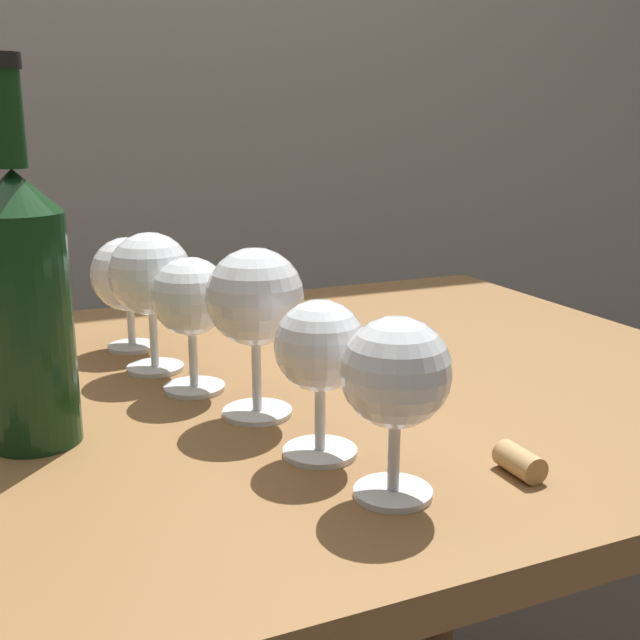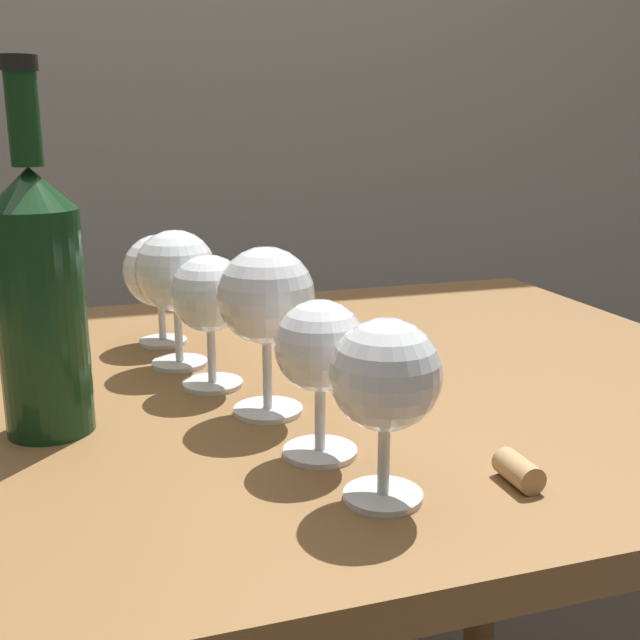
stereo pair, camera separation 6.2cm
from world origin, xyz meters
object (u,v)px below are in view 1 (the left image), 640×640
object	(u,v)px
wine_glass_cabernet	(255,302)
wine_glass_merlot	(151,276)
wine_glass_rose	(128,276)
cork	(520,462)
wine_glass_white	(320,350)
wine_glass_amber	(191,301)
wine_bottle	(24,303)
wine_glass_chardonnay	(396,375)

from	to	relation	value
wine_glass_cabernet	wine_glass_merlot	bearing A→B (deg)	108.61
wine_glass_cabernet	wine_glass_rose	distance (m)	0.28
wine_glass_merlot	cork	world-z (taller)	wine_glass_merlot
wine_glass_white	wine_glass_amber	xyz separation A→B (m)	(-0.05, 0.20, 0.00)
wine_glass_white	wine_glass_merlot	world-z (taller)	wine_glass_merlot
wine_glass_merlot	wine_bottle	world-z (taller)	wine_bottle
wine_bottle	cork	world-z (taller)	wine_bottle
wine_bottle	wine_glass_rose	bearing A→B (deg)	62.79
wine_glass_cabernet	wine_glass_merlot	xyz separation A→B (m)	(-0.06, 0.17, -0.00)
wine_glass_amber	cork	bearing A→B (deg)	-58.44
wine_glass_chardonnay	wine_glass_merlot	bearing A→B (deg)	104.57
wine_glass_cabernet	wine_glass_rose	bearing A→B (deg)	103.84
wine_glass_white	cork	bearing A→B (deg)	-37.73
wine_glass_chardonnay	wine_glass_white	distance (m)	0.09
wine_glass_chardonnay	wine_glass_white	xyz separation A→B (m)	(-0.02, 0.09, -0.00)
wine_glass_white	wine_glass_rose	xyz separation A→B (m)	(-0.08, 0.37, -0.00)
wine_glass_amber	cork	world-z (taller)	wine_glass_amber
wine_glass_amber	cork	distance (m)	0.35
wine_glass_white	wine_glass_cabernet	bearing A→B (deg)	99.36
wine_glass_chardonnay	wine_glass_cabernet	xyz separation A→B (m)	(-0.04, 0.19, 0.02)
wine_glass_cabernet	wine_glass_amber	world-z (taller)	wine_glass_cabernet
wine_glass_white	cork	size ratio (longest dim) A/B	3.13
wine_bottle	wine_glass_cabernet	bearing A→B (deg)	-5.02
wine_glass_rose	cork	world-z (taller)	wine_glass_rose
wine_glass_rose	wine_bottle	distance (m)	0.28
wine_glass_merlot	wine_bottle	bearing A→B (deg)	-131.15
wine_glass_cabernet	cork	bearing A→B (deg)	-54.77
wine_glass_cabernet	wine_glass_amber	bearing A→B (deg)	112.01
wine_bottle	cork	xyz separation A→B (m)	(0.34, -0.22, -0.11)
wine_glass_cabernet	wine_bottle	world-z (taller)	wine_bottle
wine_glass_amber	wine_glass_rose	xyz separation A→B (m)	(-0.03, 0.18, -0.00)
cork	wine_glass_chardonnay	bearing A→B (deg)	174.90
wine_glass_cabernet	cork	xyz separation A→B (m)	(0.14, -0.20, -0.10)
wine_glass_white	wine_glass_merlot	distance (m)	0.29
wine_glass_merlot	wine_bottle	size ratio (longest dim) A/B	0.48
wine_glass_cabernet	wine_glass_rose	xyz separation A→B (m)	(-0.07, 0.27, -0.02)
wine_glass_cabernet	wine_glass_rose	world-z (taller)	wine_glass_cabernet
wine_glass_chardonnay	wine_glass_amber	size ratio (longest dim) A/B	0.99
wine_glass_white	wine_glass_amber	world-z (taller)	wine_glass_amber
wine_glass_rose	cork	bearing A→B (deg)	-65.99
wine_glass_white	wine_bottle	world-z (taller)	wine_bottle
wine_glass_chardonnay	cork	size ratio (longest dim) A/B	3.25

